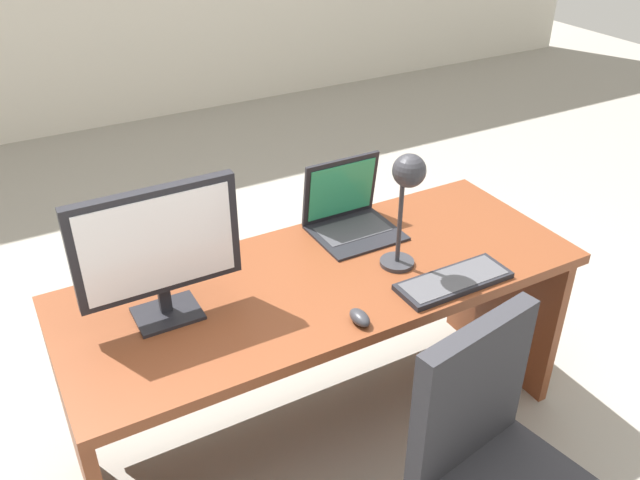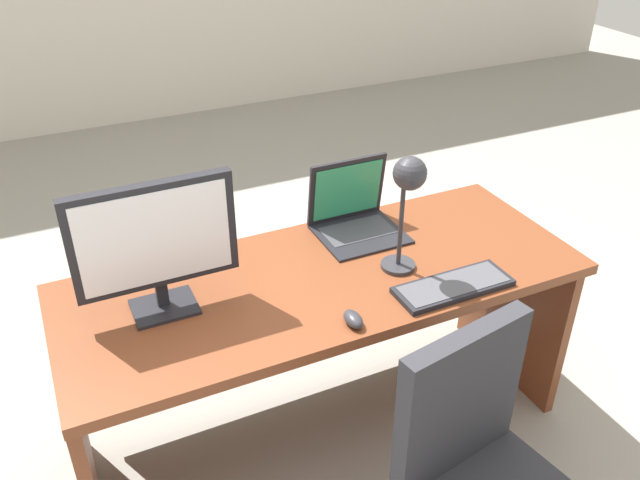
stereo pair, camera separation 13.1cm
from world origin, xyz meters
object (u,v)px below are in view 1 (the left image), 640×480
monitor (158,247)px  keyboard (454,281)px  mouse (360,318)px  desk (318,315)px  laptop (347,208)px  desk_lamp (407,186)px

monitor → keyboard: monitor is taller
monitor → mouse: size_ratio=5.58×
keyboard → monitor: bearing=161.6°
desk → mouse: size_ratio=20.13×
monitor → laptop: size_ratio=1.60×
desk → mouse: bearing=-96.1°
monitor → laptop: 0.82m
mouse → laptop: bearing=62.9°
desk_lamp → desk: bearing=151.4°
desk → mouse: mouse is taller
monitor → desk_lamp: bearing=-9.4°
monitor → laptop: bearing=14.8°
keyboard → mouse: size_ratio=4.50×
monitor → desk_lamp: (0.79, -0.13, 0.06)m
desk → monitor: size_ratio=3.61×
monitor → mouse: monitor is taller
mouse → desk_lamp: 0.45m
mouse → keyboard: bearing=3.7°
mouse → desk_lamp: size_ratio=0.21×
desk → keyboard: bearing=-40.8°
desk → laptop: bearing=40.3°
laptop → mouse: bearing=-117.1°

